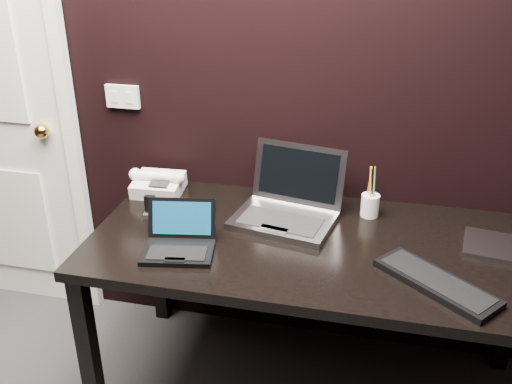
% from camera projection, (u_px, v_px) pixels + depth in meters
% --- Properties ---
extents(wall_back, '(4.00, 0.00, 4.00)m').
position_uv_depth(wall_back, '(264.00, 62.00, 2.27)').
color(wall_back, black).
rests_on(wall_back, ground).
extents(wall_switch, '(0.15, 0.02, 0.10)m').
position_uv_depth(wall_switch, '(123.00, 97.00, 2.46)').
color(wall_switch, silver).
rests_on(wall_switch, wall_back).
extents(desk, '(1.70, 0.80, 0.74)m').
position_uv_depth(desk, '(318.00, 260.00, 2.14)').
color(desk, black).
rests_on(desk, ground).
extents(netbook, '(0.28, 0.26, 0.16)m').
position_uv_depth(netbook, '(179.00, 242.00, 2.04)').
color(netbook, black).
rests_on(netbook, desk).
extents(silver_laptop, '(0.44, 0.41, 0.26)m').
position_uv_depth(silver_laptop, '(288.00, 207.00, 2.24)').
color(silver_laptop, '#98979D').
rests_on(silver_laptop, desk).
extents(ext_keyboard, '(0.41, 0.37, 0.03)m').
position_uv_depth(ext_keyboard, '(436.00, 282.00, 1.85)').
color(ext_keyboard, black).
rests_on(ext_keyboard, desk).
extents(closed_laptop, '(0.31, 0.24, 0.02)m').
position_uv_depth(closed_laptop, '(505.00, 248.00, 2.04)').
color(closed_laptop, '#9E9FA4').
rests_on(closed_laptop, desk).
extents(desk_phone, '(0.25, 0.20, 0.12)m').
position_uv_depth(desk_phone, '(158.00, 184.00, 2.45)').
color(desk_phone, silver).
rests_on(desk_phone, desk).
extents(mobile_phone, '(0.06, 0.05, 0.09)m').
position_uv_depth(mobile_phone, '(150.00, 209.00, 2.27)').
color(mobile_phone, black).
rests_on(mobile_phone, desk).
extents(pen_cup, '(0.08, 0.08, 0.21)m').
position_uv_depth(pen_cup, '(370.00, 204.00, 2.27)').
color(pen_cup, silver).
rests_on(pen_cup, desk).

